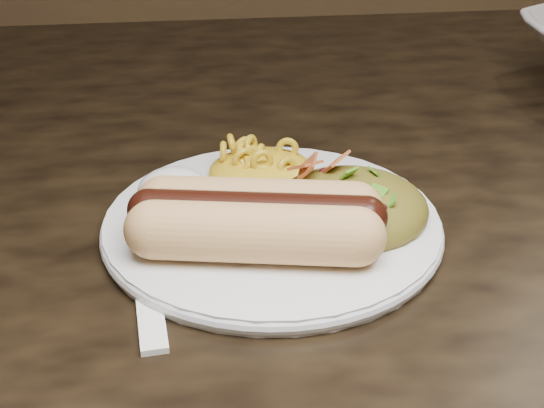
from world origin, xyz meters
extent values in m
cube|color=black|center=(0.00, 0.00, 0.73)|extent=(1.60, 0.90, 0.04)
cylinder|color=white|center=(-0.07, -0.08, 0.76)|extent=(0.28, 0.28, 0.01)
cylinder|color=#EB9E5D|center=(-0.08, -0.13, 0.78)|extent=(0.13, 0.06, 0.04)
cylinder|color=#EB9E5D|center=(-0.08, -0.10, 0.78)|extent=(0.13, 0.06, 0.04)
cylinder|color=black|center=(-0.08, -0.11, 0.78)|extent=(0.14, 0.05, 0.03)
ellipsoid|color=yellow|center=(-0.07, -0.02, 0.78)|extent=(0.09, 0.08, 0.03)
ellipsoid|color=white|center=(-0.14, -0.05, 0.78)|extent=(0.06, 0.06, 0.03)
ellipsoid|color=#99531F|center=(-0.02, -0.09, 0.77)|extent=(0.10, 0.10, 0.04)
cube|color=white|center=(-0.15, -0.15, 0.75)|extent=(0.04, 0.15, 0.00)
camera|label=1|loc=(-0.12, -0.51, 1.01)|focal=50.00mm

